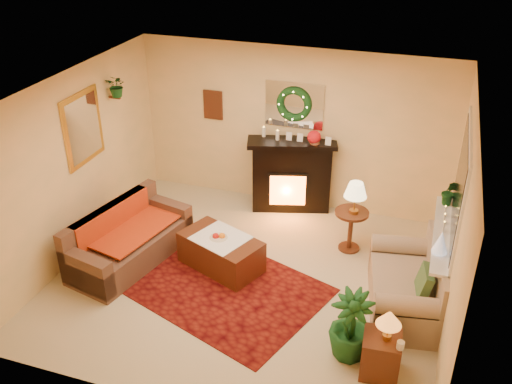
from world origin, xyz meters
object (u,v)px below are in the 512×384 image
(side_table_round, at_px, (350,230))
(loveseat, at_px, (408,280))
(fireplace, at_px, (291,177))
(end_table_square, at_px, (381,353))
(coffee_table, at_px, (221,254))
(sofa, at_px, (129,234))

(side_table_round, bearing_deg, loveseat, -50.30)
(fireplace, bearing_deg, end_table_square, -75.85)
(coffee_table, bearing_deg, loveseat, 20.38)
(fireplace, distance_m, side_table_round, 1.46)
(sofa, height_order, coffee_table, sofa)
(loveseat, bearing_deg, end_table_square, -107.53)
(sofa, relative_size, coffee_table, 1.64)
(loveseat, relative_size, coffee_table, 1.33)
(end_table_square, bearing_deg, sofa, 164.09)
(loveseat, relative_size, end_table_square, 3.02)
(side_table_round, xyz_separation_m, coffee_table, (-1.61, -0.99, -0.12))
(fireplace, bearing_deg, sofa, -145.06)
(fireplace, relative_size, loveseat, 0.82)
(fireplace, bearing_deg, side_table_round, -54.84)
(sofa, xyz_separation_m, side_table_round, (2.86, 1.25, -0.10))
(sofa, xyz_separation_m, fireplace, (1.73, 2.15, 0.12))
(side_table_round, bearing_deg, fireplace, 141.39)
(sofa, xyz_separation_m, loveseat, (3.75, 0.17, -0.01))
(sofa, height_order, fireplace, fireplace)
(fireplace, xyz_separation_m, coffee_table, (-0.48, -1.90, -0.34))
(loveseat, height_order, end_table_square, loveseat)
(fireplace, relative_size, end_table_square, 2.49)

